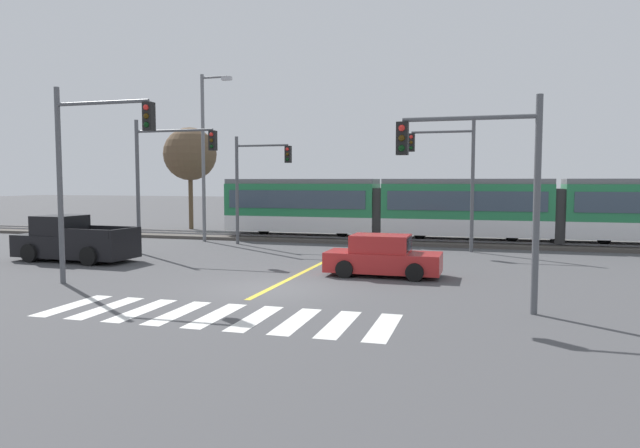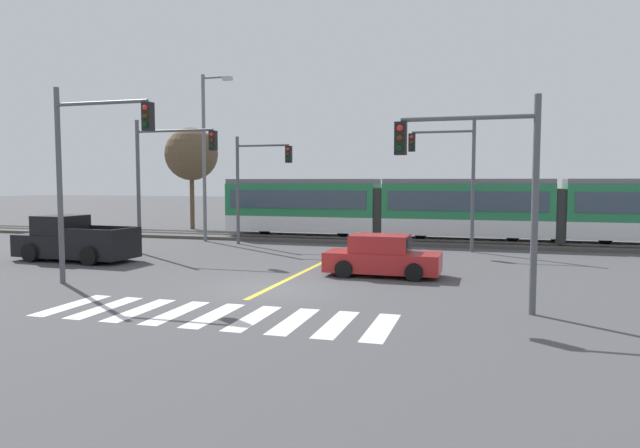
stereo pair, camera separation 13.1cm
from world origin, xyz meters
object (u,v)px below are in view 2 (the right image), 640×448
Objects in this scene: traffic_light_near_right at (484,172)px; traffic_light_near_left at (88,157)px; bare_tree_far_west at (191,154)px; street_lamp_west at (206,149)px; traffic_light_mid_left at (164,166)px; light_rail_tram at (466,207)px; pickup_truck at (74,242)px; traffic_light_far_right at (452,167)px; sedan_crossing at (382,257)px; traffic_light_far_left at (256,174)px.

traffic_light_near_left is at bearing 178.47° from traffic_light_near_right.
traffic_light_near_left is 1.16× the size of traffic_light_near_right.
bare_tree_far_west is at bearing 110.65° from traffic_light_near_left.
traffic_light_mid_left is at bearing -81.67° from street_lamp_west.
bare_tree_far_west is at bearing 133.96° from traffic_light_near_right.
street_lamp_west reaches higher than traffic_light_near_right.
light_rail_tram is at bearing 54.73° from traffic_light_near_left.
light_rail_tram is 4.23× the size of traffic_light_near_left.
pickup_truck is at bearing -101.48° from street_lamp_west.
traffic_light_near_right is 0.89× the size of traffic_light_mid_left.
traffic_light_near_right is 13.26m from traffic_light_far_right.
traffic_light_near_left is at bearing -69.35° from bare_tree_far_west.
traffic_light_mid_left reaches higher than traffic_light_near_right.
traffic_light_near_left is at bearing -125.27° from light_rail_tram.
sedan_crossing is 0.44× the size of street_lamp_west.
traffic_light_far_left is at bearing 57.68° from pickup_truck.
light_rail_tram is 20.03m from pickup_truck.
traffic_light_near_left is 22.45m from bare_tree_far_west.
traffic_light_far_right reaches higher than pickup_truck.
street_lamp_west is at bearing 78.52° from pickup_truck.
pickup_truck is 10.15m from street_lamp_west.
bare_tree_far_west reaches higher than traffic_light_far_left.
bare_tree_far_west reaches higher than traffic_light_near_left.
sedan_crossing is 24.06m from bare_tree_far_west.
street_lamp_west is at bearing 142.76° from sedan_crossing.
street_lamp_west reaches higher than traffic_light_far_left.
bare_tree_far_west is (-8.44, 8.10, 1.56)m from traffic_light_far_left.
traffic_light_far_left is at bearing 179.66° from traffic_light_far_right.
traffic_light_far_right is 13.90m from street_lamp_west.
traffic_light_near_right is at bearing -86.37° from light_rail_tram.
sedan_crossing is 9.14m from traffic_light_far_right.
traffic_light_near_left is 12.90m from traffic_light_far_left.
traffic_light_far_left is 0.62× the size of street_lamp_west.
traffic_light_far_left is at bearing -43.83° from bare_tree_far_west.
traffic_light_mid_left reaches higher than pickup_truck.
traffic_light_mid_left is at bearing 104.27° from traffic_light_near_left.
traffic_light_near_right is 0.96× the size of traffic_light_far_left.
light_rail_tram is at bearing 80.66° from traffic_light_far_right.
traffic_light_mid_left is at bearing -115.82° from traffic_light_far_left.
pickup_truck is 5.24m from traffic_light_mid_left.
sedan_crossing is 0.77× the size of pickup_truck.
light_rail_tram is 4.38× the size of traffic_light_mid_left.
street_lamp_west reaches higher than pickup_truck.
traffic_light_mid_left is at bearing 151.12° from traffic_light_near_right.
traffic_light_near_right is (12.65, -0.34, -0.56)m from traffic_light_near_left.
traffic_light_mid_left reaches higher than sedan_crossing.
street_lamp_west is at bearing 176.64° from traffic_light_far_right.
street_lamp_west is (-15.48, 13.97, 1.59)m from traffic_light_near_right.
traffic_light_far_left is at bearing 135.83° from sedan_crossing.
light_rail_tram reaches higher than sedan_crossing.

